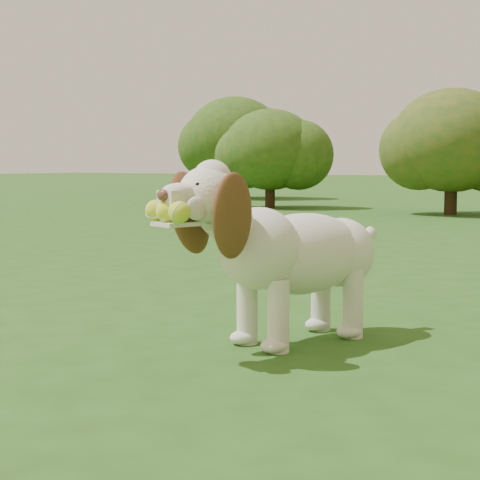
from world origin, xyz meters
The scene contains 5 objects.
ground centered at (0.00, 0.00, 0.00)m, with size 80.00×80.00×0.00m, color #254C15.
dog centered at (-0.52, 0.05, 0.37)m, with size 0.58×1.04×0.69m.
shrub_a centered at (-5.21, 7.97, 0.88)m, with size 1.44×1.44×1.49m.
shrub_e centered at (-7.44, 10.42, 1.14)m, with size 1.88×1.88×1.94m.
shrub_b centered at (-2.38, 7.82, 0.97)m, with size 1.59×1.59×1.65m.
Camera 1 is at (0.93, -2.53, 0.67)m, focal length 60.00 mm.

